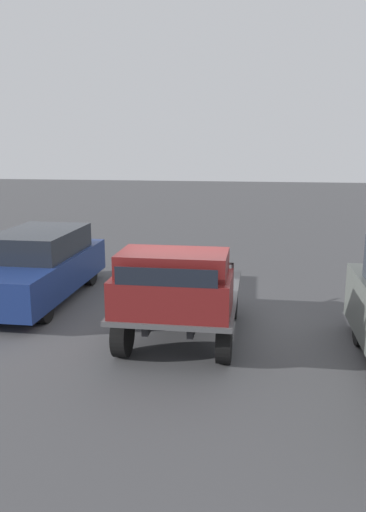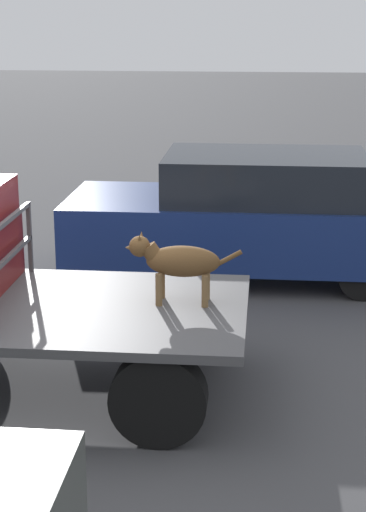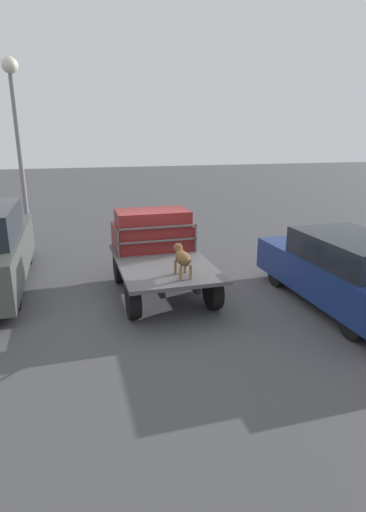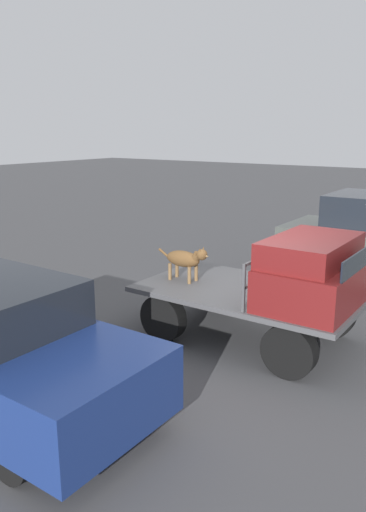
# 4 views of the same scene
# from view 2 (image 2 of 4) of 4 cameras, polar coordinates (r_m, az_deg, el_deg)

# --- Properties ---
(ground_plane) EXTENTS (80.00, 80.00, 0.00)m
(ground_plane) POSITION_cam_2_polar(r_m,az_deg,el_deg) (7.94, -8.76, -8.89)
(ground_plane) COLOR #474749
(flatbed_truck) EXTENTS (3.51, 2.04, 0.84)m
(flatbed_truck) POSITION_cam_2_polar(r_m,az_deg,el_deg) (7.70, -8.95, -4.86)
(flatbed_truck) COLOR black
(flatbed_truck) RESTS_ON ground
(truck_headboard) EXTENTS (0.04, 1.92, 0.70)m
(truck_headboard) POSITION_cam_2_polar(r_m,az_deg,el_deg) (7.59, -12.10, 0.30)
(truck_headboard) COLOR #4C4C4F
(truck_headboard) RESTS_ON flatbed_truck
(dog) EXTENTS (1.03, 0.28, 0.63)m
(dog) POSITION_cam_2_polar(r_m,az_deg,el_deg) (7.47, -0.47, -0.32)
(dog) COLOR brown
(dog) RESTS_ON flatbed_truck
(parked_sedan) EXTENTS (4.53, 1.81, 1.60)m
(parked_sedan) POSITION_cam_2_polar(r_m,az_deg,el_deg) (10.87, 4.58, 2.68)
(parked_sedan) COLOR black
(parked_sedan) RESTS_ON ground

